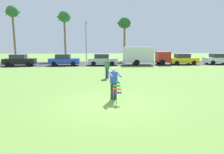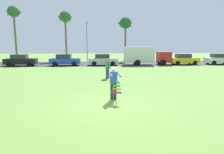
# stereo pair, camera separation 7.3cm
# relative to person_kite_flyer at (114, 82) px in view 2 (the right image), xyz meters

# --- Properties ---
(ground_plane) EXTENTS (120.00, 120.00, 0.00)m
(ground_plane) POSITION_rel_person_kite_flyer_xyz_m (-0.23, -0.77, -0.95)
(ground_plane) COLOR olive
(road_strip) EXTENTS (120.00, 8.00, 0.01)m
(road_strip) POSITION_rel_person_kite_flyer_xyz_m (-0.23, 20.56, -0.95)
(road_strip) COLOR #2D2D33
(road_strip) RESTS_ON ground
(person_kite_flyer) EXTENTS (0.63, 0.72, 1.73)m
(person_kite_flyer) POSITION_rel_person_kite_flyer_xyz_m (0.00, 0.00, 0.00)
(person_kite_flyer) COLOR #26262B
(person_kite_flyer) RESTS_ON ground
(kite_held) EXTENTS (0.53, 0.69, 1.04)m
(kite_held) POSITION_rel_person_kite_flyer_xyz_m (0.09, -0.68, -0.27)
(kite_held) COLOR blue
(kite_held) RESTS_ON ground
(parked_car_black) EXTENTS (4.26, 1.95, 1.60)m
(parked_car_black) POSITION_rel_person_kite_flyer_xyz_m (-11.42, 18.16, -0.18)
(parked_car_black) COLOR black
(parked_car_black) RESTS_ON ground
(parked_car_blue) EXTENTS (4.21, 1.85, 1.60)m
(parked_car_blue) POSITION_rel_person_kite_flyer_xyz_m (-5.32, 18.16, -0.18)
(parked_car_blue) COLOR #2347B7
(parked_car_blue) RESTS_ON ground
(parked_car_silver) EXTENTS (4.22, 1.88, 1.60)m
(parked_car_silver) POSITION_rel_person_kite_flyer_xyz_m (0.10, 18.16, -0.18)
(parked_car_silver) COLOR silver
(parked_car_silver) RESTS_ON ground
(parked_truck_red_cab) EXTENTS (6.76, 2.26, 2.62)m
(parked_truck_red_cab) POSITION_rel_person_kite_flyer_xyz_m (6.14, 18.16, 0.46)
(parked_truck_red_cab) COLOR #B2231E
(parked_truck_red_cab) RESTS_ON ground
(parked_car_yellow) EXTENTS (4.23, 1.89, 1.60)m
(parked_car_yellow) POSITION_rel_person_kite_flyer_xyz_m (12.11, 18.16, -0.18)
(parked_car_yellow) COLOR yellow
(parked_car_yellow) RESTS_ON ground
(parked_car_white) EXTENTS (4.23, 1.90, 1.60)m
(parked_car_white) POSITION_rel_person_kite_flyer_xyz_m (17.67, 18.16, -0.18)
(parked_car_white) COLOR white
(parked_car_white) RESTS_ON ground
(palm_tree_left_near) EXTENTS (2.58, 2.71, 9.98)m
(palm_tree_left_near) POSITION_rel_person_kite_flyer_xyz_m (-15.79, 28.29, 7.49)
(palm_tree_left_near) COLOR brown
(palm_tree_left_near) RESTS_ON ground
(palm_tree_right_near) EXTENTS (2.58, 2.71, 9.17)m
(palm_tree_right_near) POSITION_rel_person_kite_flyer_xyz_m (-6.56, 28.36, 6.75)
(palm_tree_right_near) COLOR brown
(palm_tree_right_near) RESTS_ON ground
(palm_tree_centre_far) EXTENTS (2.58, 2.71, 7.96)m
(palm_tree_centre_far) POSITION_rel_person_kite_flyer_xyz_m (4.55, 26.63, 5.63)
(palm_tree_centre_far) COLOR brown
(palm_tree_centre_far) RESTS_ON ground
(streetlight_pole) EXTENTS (0.24, 1.65, 7.00)m
(streetlight_pole) POSITION_rel_person_kite_flyer_xyz_m (-2.47, 25.17, 3.05)
(streetlight_pole) COLOR #9E9EA3
(streetlight_pole) RESTS_ON ground
(person_walker_near) EXTENTS (0.41, 0.44, 1.73)m
(person_walker_near) POSITION_rel_person_kite_flyer_xyz_m (0.07, 6.85, -0.02)
(person_walker_near) COLOR #384772
(person_walker_near) RESTS_ON ground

